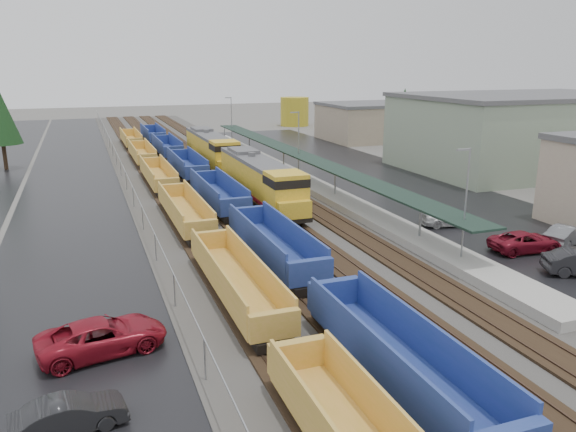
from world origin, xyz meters
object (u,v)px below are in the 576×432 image
at_px(well_string_blue, 218,195).
at_px(parked_car_west_c, 102,337).
at_px(storage_tank, 295,112).
at_px(locomotive_lead, 260,181).
at_px(parked_car_east_b, 525,242).
at_px(parked_car_east_c, 449,218).
at_px(parked_car_east_e, 568,235).
at_px(well_string_yellow, 185,212).
at_px(parked_car_west_b, 69,416).
at_px(locomotive_trail, 211,150).

distance_m(well_string_blue, parked_car_west_c, 27.68).
height_order(well_string_blue, storage_tank, storage_tank).
relative_size(locomotive_lead, well_string_blue, 0.18).
bearing_deg(parked_car_east_b, parked_car_east_c, 13.52).
height_order(parked_car_east_c, parked_car_east_e, parked_car_east_e).
relative_size(well_string_yellow, parked_car_west_c, 19.28).
bearing_deg(parked_car_east_e, parked_car_west_c, 80.20).
bearing_deg(parked_car_west_c, parked_car_west_b, 155.29).
bearing_deg(parked_car_east_e, locomotive_lead, 24.25).
xyz_separation_m(parked_car_west_b, parked_car_east_b, (30.72, 10.69, 0.05)).
xyz_separation_m(well_string_yellow, parked_car_east_e, (25.97, -15.34, -0.37)).
height_order(locomotive_lead, parked_car_west_c, locomotive_lead).
relative_size(well_string_yellow, parked_car_west_b, 27.76).
height_order(locomotive_trail, well_string_yellow, locomotive_trail).
height_order(storage_tank, parked_car_east_b, storage_tank).
relative_size(locomotive_trail, well_string_yellow, 0.18).
bearing_deg(storage_tank, parked_car_west_c, -115.94).
height_order(parked_car_west_b, parked_car_east_e, parked_car_east_e).
bearing_deg(parked_car_east_e, well_string_blue, 29.11).
xyz_separation_m(parked_car_east_b, parked_car_east_c, (-1.17, 7.51, -0.04)).
bearing_deg(well_string_yellow, locomotive_trail, 72.34).
bearing_deg(well_string_yellow, well_string_blue, 49.82).
xyz_separation_m(well_string_yellow, parked_car_west_c, (-7.48, -20.44, -0.31)).
bearing_deg(locomotive_trail, well_string_yellow, -107.66).
distance_m(storage_tank, parked_car_east_b, 86.99).
distance_m(storage_tank, parked_car_west_c, 100.80).
bearing_deg(parked_car_west_b, well_string_yellow, -27.32).
height_order(parked_car_west_b, parked_car_east_b, parked_car_east_b).
xyz_separation_m(well_string_blue, parked_car_west_c, (-11.48, -25.18, -0.40)).
height_order(storage_tank, parked_car_east_c, storage_tank).
bearing_deg(parked_car_east_e, parked_car_west_b, 88.83).
distance_m(well_string_yellow, parked_car_east_c, 22.14).
distance_m(locomotive_lead, well_string_yellow, 9.10).
distance_m(well_string_blue, parked_car_west_b, 33.53).
xyz_separation_m(storage_tank, parked_car_west_b, (-45.51, -96.39, -2.39)).
relative_size(locomotive_lead, parked_car_east_c, 4.24).
distance_m(locomotive_trail, parked_car_east_e, 44.31).
distance_m(locomotive_trail, storage_tank, 53.37).
bearing_deg(parked_car_east_c, locomotive_lead, 58.07).
bearing_deg(well_string_yellow, storage_tank, 62.46).
bearing_deg(parked_car_east_c, parked_car_west_b, 133.52).
bearing_deg(parked_car_east_c, parked_car_east_b, -159.24).
xyz_separation_m(well_string_blue, parked_car_east_b, (17.81, -20.25, -0.49)).
relative_size(storage_tank, parked_car_east_c, 1.29).
distance_m(locomotive_lead, parked_car_west_b, 34.77).
height_order(locomotive_lead, locomotive_trail, same).
bearing_deg(locomotive_trail, well_string_blue, -101.10).
distance_m(storage_tank, parked_car_east_c, 79.83).
relative_size(locomotive_trail, parked_car_east_b, 3.87).
relative_size(parked_car_west_b, parked_car_east_e, 0.89).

